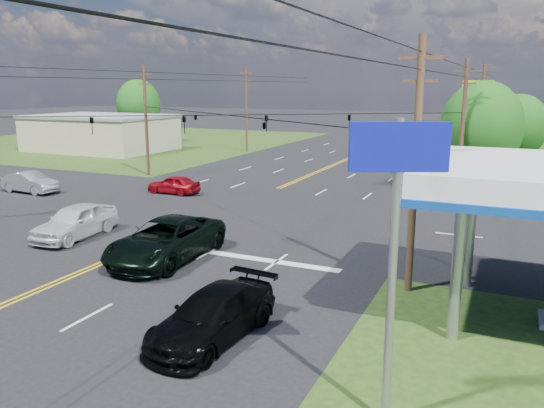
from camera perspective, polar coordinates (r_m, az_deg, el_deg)
The scene contains 21 objects.
ground at distance 33.83m, azimuth -4.82°, elevation -0.68°, with size 280.00×280.00×0.00m, color black.
grass_nw at distance 79.77m, azimuth -15.66°, elevation 6.54°, with size 46.00×48.00×0.03m, color #1E3C13.
stop_bar at distance 24.75m, azimuth -3.76°, elevation -5.64°, with size 10.00×0.50×0.02m, color silver.
retail_nw at distance 68.82m, azimuth -17.91°, elevation 7.19°, with size 16.00×11.00×4.00m, color #BDAE8D.
pole_se at distance 20.13m, azimuth 15.15°, elevation 4.11°, with size 1.60×0.28×9.50m.
pole_nw at distance 47.75m, azimuth -13.39°, elevation 8.85°, with size 1.60×0.28×9.50m.
pole_ne at distance 37.91m, azimuth 19.79°, elevation 7.58°, with size 1.60×0.28×9.50m.
pole_left_far at distance 63.81m, azimuth -2.78°, elevation 10.25°, with size 1.60×0.28×10.00m.
pole_right_far at distance 56.82m, azimuth 21.55°, elevation 9.12°, with size 1.60×0.28×10.00m.
span_wire_signals at distance 32.98m, azimuth -5.01°, elevation 9.52°, with size 26.00×18.00×1.13m.
power_lines at distance 31.22m, azimuth -6.96°, elevation 14.08°, with size 26.04×100.00×0.64m.
tree_right_a at distance 40.83m, azimuth 21.57°, elevation 7.69°, with size 5.70×5.70×8.18m.
tree_right_b at distance 52.79m, azimuth 25.02°, elevation 7.59°, with size 4.94×4.94×7.09m.
tree_far_l at distance 77.54m, azimuth -14.16°, elevation 10.32°, with size 6.08×6.08×8.72m.
pickup_dkgreen at distance 24.50m, azimuth -11.33°, elevation -3.80°, with size 3.06×6.64×1.84m, color black.
suv_black at distance 16.93m, azimuth -6.34°, elevation -11.81°, with size 2.12×5.21×1.51m, color black.
pickup_white at distance 29.32m, azimuth -20.39°, elevation -1.75°, with size 2.06×5.12×1.75m, color silver.
sedan_silver at distance 43.12m, azimuth -24.58°, elevation 2.13°, with size 1.62×4.66×1.53m, color #9F9FA3.
sedan_red at distance 39.58m, azimuth -10.54°, elevation 2.09°, with size 1.60×3.96×1.35m, color #9F0B15.
polesign_se at distance 11.56m, azimuth 13.24°, elevation 1.02°, with size 1.99×1.10×7.09m.
polesign_ne at distance 44.34m, azimuth 21.15°, elevation 10.03°, with size 2.27×0.48×8.20m.
Camera 1 is at (16.21, -16.67, 7.72)m, focal length 35.00 mm.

